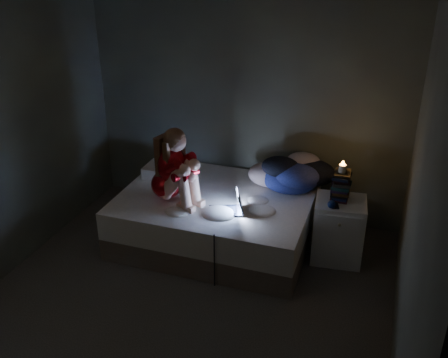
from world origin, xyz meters
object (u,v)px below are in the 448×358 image
at_px(woman, 166,163).
at_px(laptop, 226,201).
at_px(bed, 216,218).
at_px(nightstand, 338,230).
at_px(phone, 333,205).
at_px(candle, 342,167).

distance_m(woman, laptop, 0.71).
bearing_deg(laptop, bed, 104.13).
bearing_deg(woman, bed, 42.23).
bearing_deg(nightstand, phone, -125.89).
height_order(laptop, phone, laptop).
relative_size(bed, nightstand, 3.01).
distance_m(woman, candle, 1.72).
distance_m(bed, phone, 1.27).
xyz_separation_m(woman, candle, (1.69, 0.34, 0.05)).
bearing_deg(phone, bed, 169.72).
bearing_deg(candle, phone, -102.68).
distance_m(laptop, phone, 1.04).
bearing_deg(nightstand, candle, 117.93).
xyz_separation_m(woman, laptop, (0.65, -0.08, -0.28)).
xyz_separation_m(candle, phone, (-0.03, -0.15, -0.34)).
distance_m(laptop, nightstand, 1.18).
relative_size(nightstand, candle, 8.16).
bearing_deg(woman, laptop, 10.15).
bearing_deg(candle, nightstand, -56.02).
height_order(nightstand, phone, phone).
bearing_deg(laptop, woman, 152.28).
bearing_deg(woman, nightstand, 26.67).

